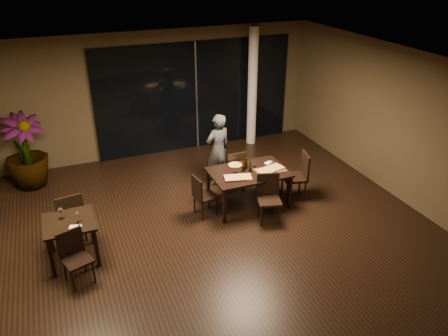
# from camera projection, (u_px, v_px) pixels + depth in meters

# --- Properties ---
(ground) EXTENTS (8.00, 8.00, 0.00)m
(ground) POSITION_uv_depth(u_px,v_px,m) (216.00, 237.00, 7.85)
(ground) COLOR black
(ground) RESTS_ON ground
(wall_back) EXTENTS (8.00, 0.10, 3.00)m
(wall_back) POSITION_uv_depth(u_px,v_px,m) (155.00, 94.00, 10.53)
(wall_back) COLOR #473C25
(wall_back) RESTS_ON ground
(wall_right) EXTENTS (0.10, 8.00, 3.00)m
(wall_right) POSITION_uv_depth(u_px,v_px,m) (409.00, 128.00, 8.53)
(wall_right) COLOR #473C25
(wall_right) RESTS_ON ground
(ceiling) EXTENTS (8.00, 8.00, 0.04)m
(ceiling) POSITION_uv_depth(u_px,v_px,m) (214.00, 70.00, 6.49)
(ceiling) COLOR silver
(ceiling) RESTS_ON wall_back
(window_panel) EXTENTS (5.00, 0.06, 2.70)m
(window_panel) POSITION_uv_depth(u_px,v_px,m) (196.00, 96.00, 10.85)
(window_panel) COLOR black
(window_panel) RESTS_ON ground
(column) EXTENTS (0.24, 0.24, 3.00)m
(column) POSITION_uv_depth(u_px,v_px,m) (252.00, 88.00, 11.00)
(column) COLOR white
(column) RESTS_ON ground
(main_table) EXTENTS (1.50, 1.00, 0.75)m
(main_table) POSITION_uv_depth(u_px,v_px,m) (249.00, 175.00, 8.54)
(main_table) COLOR black
(main_table) RESTS_ON ground
(side_table) EXTENTS (0.80, 0.80, 0.75)m
(side_table) POSITION_uv_depth(u_px,v_px,m) (70.00, 228.00, 7.02)
(side_table) COLOR black
(side_table) RESTS_ON ground
(chair_main_far) EXTENTS (0.42, 0.42, 0.91)m
(chair_main_far) POSITION_uv_depth(u_px,v_px,m) (235.00, 169.00, 9.15)
(chair_main_far) COLOR black
(chair_main_far) RESTS_ON ground
(chair_main_near) EXTENTS (0.52, 0.52, 0.91)m
(chair_main_near) POSITION_uv_depth(u_px,v_px,m) (268.00, 195.00, 8.17)
(chair_main_near) COLOR black
(chair_main_near) RESTS_ON ground
(chair_main_left) EXTENTS (0.45, 0.45, 0.84)m
(chair_main_left) POSITION_uv_depth(u_px,v_px,m) (202.00, 194.00, 8.28)
(chair_main_left) COLOR black
(chair_main_left) RESTS_ON ground
(chair_main_right) EXTENTS (0.56, 0.56, 0.99)m
(chair_main_right) POSITION_uv_depth(u_px,v_px,m) (299.00, 173.00, 8.86)
(chair_main_right) COLOR black
(chair_main_right) RESTS_ON ground
(chair_side_far) EXTENTS (0.51, 0.51, 0.97)m
(chair_side_far) POSITION_uv_depth(u_px,v_px,m) (70.00, 215.00, 7.51)
(chair_side_far) COLOR black
(chair_side_far) RESTS_ON ground
(chair_side_near) EXTENTS (0.50, 0.50, 0.86)m
(chair_side_near) POSITION_uv_depth(u_px,v_px,m) (75.00, 254.00, 6.64)
(chair_side_near) COLOR black
(chair_side_near) RESTS_ON ground
(diner) EXTENTS (0.61, 0.48, 1.59)m
(diner) POSITION_uv_depth(u_px,v_px,m) (218.00, 150.00, 9.31)
(diner) COLOR #313336
(diner) RESTS_ON ground
(potted_plant) EXTENTS (1.14, 1.14, 1.60)m
(potted_plant) POSITION_uv_depth(u_px,v_px,m) (25.00, 152.00, 9.21)
(potted_plant) COLOR #204918
(potted_plant) RESTS_ON ground
(pizza_board_left) EXTENTS (0.56, 0.39, 0.01)m
(pizza_board_left) POSITION_uv_depth(u_px,v_px,m) (238.00, 178.00, 8.23)
(pizza_board_left) COLOR #4E3019
(pizza_board_left) RESTS_ON main_table
(pizza_board_right) EXTENTS (0.63, 0.34, 0.01)m
(pizza_board_right) POSITION_uv_depth(u_px,v_px,m) (270.00, 170.00, 8.54)
(pizza_board_right) COLOR #4F3419
(pizza_board_right) RESTS_ON main_table
(oblong_pizza_left) EXTENTS (0.53, 0.35, 0.02)m
(oblong_pizza_left) POSITION_uv_depth(u_px,v_px,m) (238.00, 178.00, 8.23)
(oblong_pizza_left) COLOR #671709
(oblong_pizza_left) RESTS_ON pizza_board_left
(oblong_pizza_right) EXTENTS (0.58, 0.38, 0.02)m
(oblong_pizza_right) POSITION_uv_depth(u_px,v_px,m) (270.00, 169.00, 8.53)
(oblong_pizza_right) COLOR maroon
(oblong_pizza_right) RESTS_ON pizza_board_right
(round_pizza) EXTENTS (0.27, 0.27, 0.01)m
(round_pizza) POSITION_uv_depth(u_px,v_px,m) (235.00, 165.00, 8.74)
(round_pizza) COLOR red
(round_pizza) RESTS_ON main_table
(bottle_a) EXTENTS (0.07, 0.07, 0.30)m
(bottle_a) POSITION_uv_depth(u_px,v_px,m) (244.00, 164.00, 8.46)
(bottle_a) COLOR black
(bottle_a) RESTS_ON main_table
(bottle_b) EXTENTS (0.06, 0.06, 0.28)m
(bottle_b) POSITION_uv_depth(u_px,v_px,m) (250.00, 165.00, 8.44)
(bottle_b) COLOR black
(bottle_b) RESTS_ON main_table
(bottle_c) EXTENTS (0.07, 0.07, 0.32)m
(bottle_c) POSITION_uv_depth(u_px,v_px,m) (246.00, 161.00, 8.54)
(bottle_c) COLOR black
(bottle_c) RESTS_ON main_table
(tumbler_left) EXTENTS (0.08, 0.08, 0.09)m
(tumbler_left) POSITION_uv_depth(u_px,v_px,m) (236.00, 170.00, 8.45)
(tumbler_left) COLOR white
(tumbler_left) RESTS_ON main_table
(tumbler_right) EXTENTS (0.08, 0.08, 0.09)m
(tumbler_right) POSITION_uv_depth(u_px,v_px,m) (254.00, 165.00, 8.67)
(tumbler_right) COLOR white
(tumbler_right) RESTS_ON main_table
(napkin_near) EXTENTS (0.20, 0.14, 0.01)m
(napkin_near) POSITION_uv_depth(u_px,v_px,m) (275.00, 168.00, 8.64)
(napkin_near) COLOR white
(napkin_near) RESTS_ON main_table
(napkin_far) EXTENTS (0.21, 0.17, 0.01)m
(napkin_far) POSITION_uv_depth(u_px,v_px,m) (269.00, 163.00, 8.84)
(napkin_far) COLOR white
(napkin_far) RESTS_ON main_table
(wine_glass_a) EXTENTS (0.09, 0.09, 0.19)m
(wine_glass_a) POSITION_uv_depth(u_px,v_px,m) (61.00, 214.00, 6.98)
(wine_glass_a) COLOR white
(wine_glass_a) RESTS_ON side_table
(wine_glass_b) EXTENTS (0.08, 0.08, 0.18)m
(wine_glass_b) POSITION_uv_depth(u_px,v_px,m) (78.00, 217.00, 6.89)
(wine_glass_b) COLOR white
(wine_glass_b) RESTS_ON side_table
(side_napkin) EXTENTS (0.20, 0.16, 0.01)m
(side_napkin) POSITION_uv_depth(u_px,v_px,m) (75.00, 227.00, 6.80)
(side_napkin) COLOR white
(side_napkin) RESTS_ON side_table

